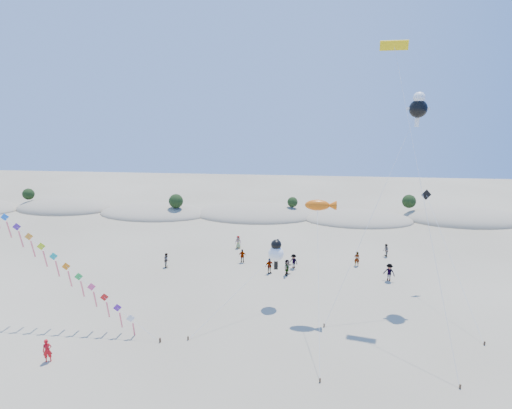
{
  "coord_description": "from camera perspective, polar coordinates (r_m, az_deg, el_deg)",
  "views": [
    {
      "loc": [
        6.44,
        -19.35,
        18.62
      ],
      "look_at": [
        3.27,
        14.0,
        9.91
      ],
      "focal_mm": 30.0,
      "sensor_mm": 36.0,
      "label": 1
    }
  ],
  "objects": [
    {
      "name": "cartoon_kite_high",
      "position": [
        41.21,
        20.82,
        12.07
      ],
      "size": [
        9.07,
        8.77,
        18.79
      ],
      "color": "#3F2D1E",
      "rests_on": "ground"
    },
    {
      "name": "dune_ridge",
      "position": [
        67.3,
        0.63,
        -1.39
      ],
      "size": [
        145.3,
        11.49,
        5.57
      ],
      "color": "gray",
      "rests_on": "ground"
    },
    {
      "name": "beachgoers",
      "position": [
        47.71,
        5.52,
        -7.39
      ],
      "size": [
        25.43,
        8.9,
        1.84
      ],
      "color": "slate",
      "rests_on": "ground"
    },
    {
      "name": "parafoil_kite",
      "position": [
        38.89,
        18.07,
        18.86
      ],
      "size": [
        4.39,
        13.68,
        22.88
      ],
      "color": "#3F2D1E",
      "rests_on": "ground"
    },
    {
      "name": "fish_kite",
      "position": [
        36.0,
        8.64,
        -0.15
      ],
      "size": [
        2.61,
        10.49,
        10.06
      ],
      "color": "#3F2D1E",
      "rests_on": "ground"
    },
    {
      "name": "flyer_foreground",
      "position": [
        35.48,
        -26.06,
        -17.1
      ],
      "size": [
        0.74,
        0.62,
        1.71
      ],
      "primitive_type": "imported",
      "rotation": [
        0.0,
        0.0,
        0.41
      ],
      "color": "red",
      "rests_on": "ground"
    },
    {
      "name": "dark_kite",
      "position": [
        42.5,
        23.16,
        -2.69
      ],
      "size": [
        2.65,
        11.28,
        9.71
      ],
      "color": "#3F2D1E",
      "rests_on": "ground"
    },
    {
      "name": "cartoon_kite_low",
      "position": [
        38.38,
        2.68,
        -6.33
      ],
      "size": [
        7.23,
        7.61,
        6.09
      ],
      "color": "#3F2D1E",
      "rests_on": "ground"
    }
  ]
}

